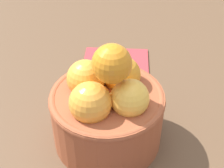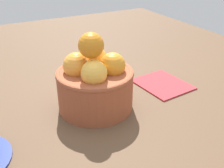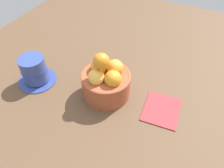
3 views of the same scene
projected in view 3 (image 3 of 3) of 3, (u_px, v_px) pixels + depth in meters
ground_plane at (107, 97)px, 63.50cm from camera, size 136.91×111.71×3.62cm
terracotta_bowl at (106, 81)px, 58.50cm from camera, size 13.75×13.75×14.52cm
coffee_cup at (34, 71)px, 63.12cm from camera, size 11.55×11.55×8.63cm
folded_napkin at (162, 109)px, 57.67cm from camera, size 11.76×10.35×0.60cm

